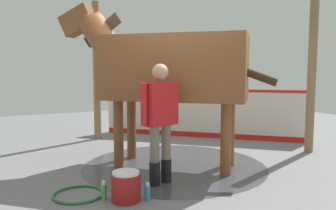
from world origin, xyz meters
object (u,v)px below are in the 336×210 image
handler (160,116)px  bottle_shampoo (148,192)px  horse (168,68)px  bottle_spray (104,191)px  wash_bucket (126,186)px  hose_coil (78,194)px

handler → bottle_shampoo: (-0.47, 0.40, -0.85)m
horse → bottle_shampoo: 2.15m
bottle_shampoo → bottle_spray: 0.53m
wash_bucket → horse: bearing=-45.4°
handler → bottle_shampoo: bearing=-57.3°
horse → bottle_shampoo: (-1.24, 0.91, -1.51)m
hose_coil → bottle_spray: bearing=-137.5°
bottle_shampoo → wash_bucket: bearing=68.0°
horse → handler: 1.13m
horse → wash_bucket: horse is taller
horse → wash_bucket: size_ratio=7.66×
wash_bucket → hose_coil: wash_bucket is taller
bottle_shampoo → bottle_spray: size_ratio=0.93×
handler → bottle_spray: bearing=-93.0°
bottle_spray → hose_coil: size_ratio=0.36×
handler → wash_bucket: handler is taller
handler → hose_coil: size_ratio=2.58×
bottle_spray → bottle_shampoo: bearing=-118.9°
horse → hose_coil: size_ratio=4.32×
handler → wash_bucket: (-0.37, 0.64, -0.78)m
horse → hose_coil: 2.38m
wash_bucket → hose_coil: (0.43, 0.48, -0.16)m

